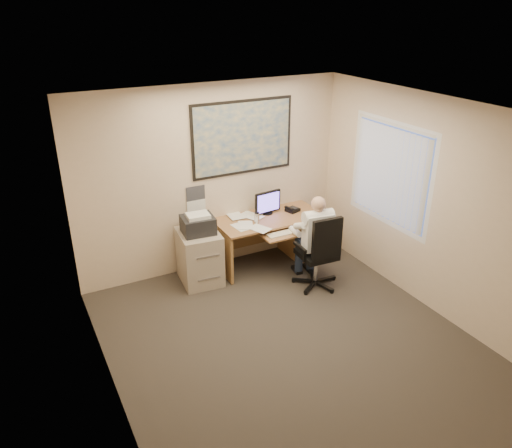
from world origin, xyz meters
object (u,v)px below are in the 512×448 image
desk (288,231)px  office_chair (318,266)px  filing_cabinet (199,252)px  person (316,242)px

desk → office_chair: bearing=-94.4°
filing_cabinet → person: person is taller
desk → person: size_ratio=1.21×
desk → filing_cabinet: bearing=-178.6°
office_chair → person: bearing=95.7°
person → desk: bearing=93.3°
filing_cabinet → person: bearing=-25.3°
filing_cabinet → office_chair: 1.67m
filing_cabinet → office_chair: (1.39, -0.91, -0.13)m
filing_cabinet → person: 1.63m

